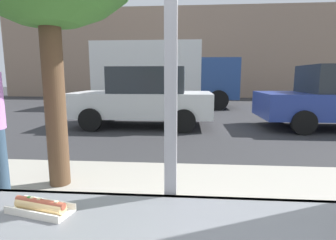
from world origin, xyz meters
TOP-DOWN VIEW (x-y plane):
  - ground_plane at (0.00, 8.00)m, footprint 60.00×60.00m
  - sidewalk_strip at (0.00, 1.60)m, footprint 16.00×2.80m
  - building_facade_far at (0.00, 19.10)m, footprint 28.00×1.20m
  - hotdog_tray_far at (-0.47, -0.14)m, footprint 0.26×0.15m
  - parked_car_white at (-1.27, 6.88)m, footprint 4.14×2.05m
  - box_truck at (-1.25, 12.10)m, footprint 6.85×2.44m

SIDE VIEW (x-z plane):
  - ground_plane at x=0.00m, z-range 0.00..0.00m
  - sidewalk_strip at x=0.00m, z-range 0.00..0.13m
  - parked_car_white at x=-1.27m, z-range 0.00..1.77m
  - hotdog_tray_far at x=-0.47m, z-range 0.98..1.03m
  - box_truck at x=-1.25m, z-range 0.12..3.24m
  - building_facade_far at x=0.00m, z-range 0.00..6.45m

